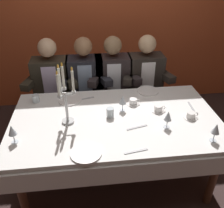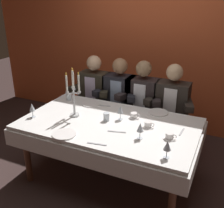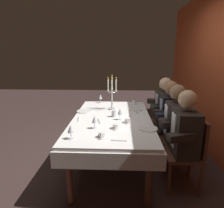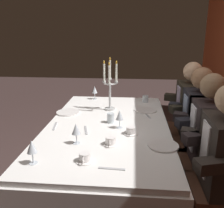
# 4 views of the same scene
# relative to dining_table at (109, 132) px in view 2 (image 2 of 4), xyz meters

# --- Properties ---
(ground_plane) EXTENTS (12.00, 12.00, 0.00)m
(ground_plane) POSITION_rel_dining_table_xyz_m (0.00, 0.00, -0.62)
(ground_plane) COLOR #3B2B28
(back_wall) EXTENTS (6.00, 0.12, 2.70)m
(back_wall) POSITION_rel_dining_table_xyz_m (0.00, 1.66, 0.73)
(back_wall) COLOR #C8532C
(back_wall) RESTS_ON ground_plane
(dining_table) EXTENTS (1.94, 1.14, 0.74)m
(dining_table) POSITION_rel_dining_table_xyz_m (0.00, 0.00, 0.00)
(dining_table) COLOR white
(dining_table) RESTS_ON ground_plane
(candelabra) EXTENTS (0.15, 0.17, 0.57)m
(candelabra) POSITION_rel_dining_table_xyz_m (-0.43, -0.02, 0.37)
(candelabra) COLOR silver
(candelabra) RESTS_ON dining_table
(dinner_plate_0) EXTENTS (0.23, 0.23, 0.01)m
(dinner_plate_0) POSITION_rel_dining_table_xyz_m (0.41, 0.46, 0.13)
(dinner_plate_0) COLOR white
(dinner_plate_0) RESTS_ON dining_table
(dinner_plate_1) EXTENTS (0.24, 0.24, 0.01)m
(dinner_plate_1) POSITION_rel_dining_table_xyz_m (-0.43, 0.36, 0.13)
(dinner_plate_1) COLOR white
(dinner_plate_1) RESTS_ON dining_table
(dinner_plate_2) EXTENTS (0.24, 0.24, 0.01)m
(dinner_plate_2) POSITION_rel_dining_table_xyz_m (-0.28, -0.45, 0.13)
(dinner_plate_2) COLOR white
(dinner_plate_2) RESTS_ON dining_table
(wine_glass_0) EXTENTS (0.07, 0.07, 0.16)m
(wine_glass_0) POSITION_rel_dining_table_xyz_m (0.42, -0.20, 0.23)
(wine_glass_0) COLOR silver
(wine_glass_0) RESTS_ON dining_table
(wine_glass_1) EXTENTS (0.07, 0.07, 0.16)m
(wine_glass_1) POSITION_rel_dining_table_xyz_m (-0.84, -0.25, 0.23)
(wine_glass_1) COLOR silver
(wine_glass_1) RESTS_ON dining_table
(wine_glass_2) EXTENTS (0.07, 0.07, 0.16)m
(wine_glass_2) POSITION_rel_dining_table_xyz_m (0.74, -0.41, 0.23)
(wine_glass_2) COLOR silver
(wine_glass_2) RESTS_ON dining_table
(wine_glass_3) EXTENTS (0.07, 0.07, 0.16)m
(wine_glass_3) POSITION_rel_dining_table_xyz_m (0.08, 0.11, 0.23)
(wine_glass_3) COLOR silver
(wine_glass_3) RESTS_ON dining_table
(water_tumbler_0) EXTENTS (0.07, 0.07, 0.09)m
(water_tumbler_0) POSITION_rel_dining_table_xyz_m (-0.05, 0.02, 0.16)
(water_tumbler_0) COLOR silver
(water_tumbler_0) RESTS_ON dining_table
(water_tumbler_1) EXTENTS (0.07, 0.07, 0.08)m
(water_tumbler_1) POSITION_rel_dining_table_xyz_m (-0.77, 0.38, 0.16)
(water_tumbler_1) COLOR silver
(water_tumbler_1) RESTS_ON dining_table
(coffee_cup_0) EXTENTS (0.13, 0.12, 0.06)m
(coffee_cup_0) POSITION_rel_dining_table_xyz_m (0.68, -0.08, 0.15)
(coffee_cup_0) COLOR white
(coffee_cup_0) RESTS_ON dining_table
(coffee_cup_1) EXTENTS (0.13, 0.12, 0.06)m
(coffee_cup_1) POSITION_rel_dining_table_xyz_m (0.21, 0.22, 0.15)
(coffee_cup_1) COLOR white
(coffee_cup_1) RESTS_ON dining_table
(coffee_cup_2) EXTENTS (0.13, 0.12, 0.06)m
(coffee_cup_2) POSITION_rel_dining_table_xyz_m (0.42, 0.07, 0.15)
(coffee_cup_2) COLOR white
(coffee_cup_2) RESTS_ON dining_table
(knife_0) EXTENTS (0.19, 0.05, 0.01)m
(knife_0) POSITION_rel_dining_table_xyz_m (0.10, -0.47, 0.12)
(knife_0) COLOR #B7B7BC
(knife_0) RESTS_ON dining_table
(fork_1) EXTENTS (0.17, 0.06, 0.01)m
(fork_1) POSITION_rel_dining_table_xyz_m (-0.26, 0.38, 0.12)
(fork_1) COLOR #B7B7BC
(fork_1) RESTS_ON dining_table
(fork_2) EXTENTS (0.03, 0.17, 0.01)m
(fork_2) POSITION_rel_dining_table_xyz_m (0.77, 0.11, 0.12)
(fork_2) COLOR #B7B7BC
(fork_2) RESTS_ON dining_table
(knife_3) EXTENTS (0.19, 0.06, 0.01)m
(knife_3) POSITION_rel_dining_table_xyz_m (0.17, -0.17, 0.12)
(knife_3) COLOR #B7B7BC
(knife_3) RESTS_ON dining_table
(seated_diner_0) EXTENTS (0.63, 0.48, 1.24)m
(seated_diner_0) POSITION_rel_dining_table_xyz_m (-0.66, 0.89, 0.11)
(seated_diner_0) COLOR brown
(seated_diner_0) RESTS_ON ground_plane
(seated_diner_1) EXTENTS (0.63, 0.48, 1.24)m
(seated_diner_1) POSITION_rel_dining_table_xyz_m (-0.26, 0.89, 0.11)
(seated_diner_1) COLOR brown
(seated_diner_1) RESTS_ON ground_plane
(seated_diner_2) EXTENTS (0.63, 0.48, 1.24)m
(seated_diner_2) POSITION_rel_dining_table_xyz_m (0.08, 0.89, 0.11)
(seated_diner_2) COLOR brown
(seated_diner_2) RESTS_ON ground_plane
(seated_diner_3) EXTENTS (0.63, 0.48, 1.24)m
(seated_diner_3) POSITION_rel_dining_table_xyz_m (0.48, 0.89, 0.11)
(seated_diner_3) COLOR brown
(seated_diner_3) RESTS_ON ground_plane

